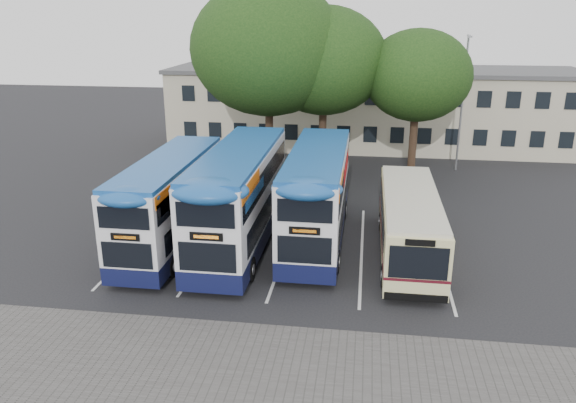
% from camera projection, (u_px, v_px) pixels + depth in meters
% --- Properties ---
extents(ground, '(120.00, 120.00, 0.00)m').
position_uv_depth(ground, '(366.00, 304.00, 21.20)').
color(ground, black).
rests_on(ground, ground).
extents(paving_strip, '(40.00, 6.00, 0.01)m').
position_uv_depth(paving_strip, '(297.00, 381.00, 16.78)').
color(paving_strip, '#595654').
rests_on(paving_strip, ground).
extents(bay_lines, '(14.12, 11.00, 0.01)m').
position_uv_depth(bay_lines, '(287.00, 246.00, 26.39)').
color(bay_lines, silver).
rests_on(bay_lines, ground).
extents(depot_building, '(32.40, 8.40, 6.20)m').
position_uv_depth(depot_building, '(371.00, 107.00, 45.49)').
color(depot_building, '#C0B49B').
rests_on(depot_building, ground).
extents(lamp_post, '(0.25, 1.05, 9.06)m').
position_uv_depth(lamp_post, '(463.00, 96.00, 37.49)').
color(lamp_post, gray).
rests_on(lamp_post, ground).
extents(tree_left, '(9.72, 9.72, 12.40)m').
position_uv_depth(tree_left, '(268.00, 49.00, 34.85)').
color(tree_left, black).
rests_on(tree_left, ground).
extents(tree_mid, '(7.97, 7.97, 10.92)m').
position_uv_depth(tree_mid, '(324.00, 61.00, 35.34)').
color(tree_mid, black).
rests_on(tree_mid, ground).
extents(tree_right, '(6.67, 6.67, 9.57)m').
position_uv_depth(tree_right, '(418.00, 76.00, 34.67)').
color(tree_right, black).
rests_on(tree_right, ground).
extents(bus_dd_left, '(2.43, 10.03, 4.18)m').
position_uv_depth(bus_dd_left, '(170.00, 198.00, 25.91)').
color(bus_dd_left, '#10143B').
rests_on(bus_dd_left, ground).
extents(bus_dd_mid, '(2.67, 11.02, 4.59)m').
position_uv_depth(bus_dd_mid, '(240.00, 194.00, 25.79)').
color(bus_dd_mid, '#10143B').
rests_on(bus_dd_mid, ground).
extents(bus_dd_right, '(2.57, 10.60, 4.42)m').
position_uv_depth(bus_dd_right, '(317.00, 192.00, 26.41)').
color(bus_dd_right, '#10143B').
rests_on(bus_dd_right, ground).
extents(bus_single, '(2.48, 9.76, 2.91)m').
position_uv_depth(bus_single, '(410.00, 220.00, 25.03)').
color(bus_single, beige).
rests_on(bus_single, ground).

